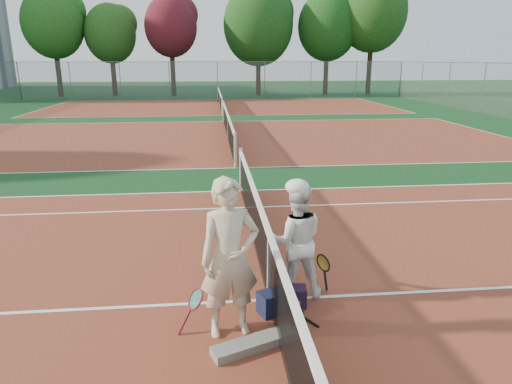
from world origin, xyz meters
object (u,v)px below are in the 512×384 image
racket_red (196,309)px  water_bottle (296,313)px  racket_spare (294,311)px  sports_bag_purple (294,296)px  racket_black_held (323,274)px  net_main (269,266)px  player_a (230,258)px  player_b (296,241)px  sports_bag_navy (274,302)px

racket_red → water_bottle: racket_red is taller
racket_spare → sports_bag_purple: size_ratio=1.79×
racket_black_held → water_bottle: bearing=20.1°
net_main → sports_bag_purple: bearing=-29.5°
net_main → player_a: (-0.56, -0.70, 0.46)m
player_b → racket_black_held: size_ratio=2.75×
net_main → sports_bag_purple: 0.52m
player_b → sports_bag_navy: bearing=54.8°
racket_spare → racket_black_held: bearing=-76.7°
sports_bag_navy → player_b: bearing=52.1°
player_b → racket_black_held: bearing=-178.2°
player_b → sports_bag_purple: bearing=80.2°
net_main → water_bottle: (0.27, -0.61, -0.36)m
net_main → racket_black_held: bearing=9.7°
water_bottle → player_b: bearing=81.3°
water_bottle → racket_spare: bearing=85.9°
racket_black_held → racket_spare: racket_black_held is taller
player_b → player_a: bearing=44.6°
sports_bag_navy → water_bottle: (0.25, -0.28, -0.00)m
net_main → sports_bag_navy: size_ratio=28.43×
player_a → sports_bag_purple: player_a is taller
player_a → racket_spare: (0.85, 0.36, -0.96)m
player_a → racket_red: size_ratio=3.74×
racket_red → sports_bag_purple: 1.37m
net_main → player_b: size_ratio=6.75×
player_a → sports_bag_navy: 1.07m
racket_red → sports_bag_navy: (1.00, 0.26, -0.11)m
racket_red → racket_black_held: size_ratio=0.88×
racket_black_held → sports_bag_navy: bearing=-4.0°
player_a → player_b: bearing=31.5°
sports_bag_purple → sports_bag_navy: bearing=-152.8°
player_a → player_b: player_a is taller
net_main → water_bottle: net_main is taller
racket_red → sports_bag_purple: racket_red is taller
player_a → water_bottle: (0.83, 0.09, -0.82)m
net_main → sports_bag_navy: (0.02, -0.33, -0.36)m
player_b → racket_red: size_ratio=3.12×
sports_bag_navy → water_bottle: sports_bag_navy is taller
racket_spare → sports_bag_navy: bearing=56.5°
racket_spare → net_main: bearing=9.5°
sports_bag_navy → player_a: bearing=-147.1°
racket_spare → sports_bag_purple: (0.03, 0.17, 0.12)m
racket_black_held → net_main: bearing=-25.5°
net_main → player_a: player_a is taller
racket_spare → sports_bag_navy: sports_bag_navy is taller
racket_spare → racket_red: bearing=70.5°
racket_red → racket_black_held: (1.77, 0.73, 0.03)m
racket_red → sports_bag_purple: bearing=-12.8°
racket_spare → sports_bag_navy: 0.30m
racket_black_held → player_b: bearing=-36.2°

